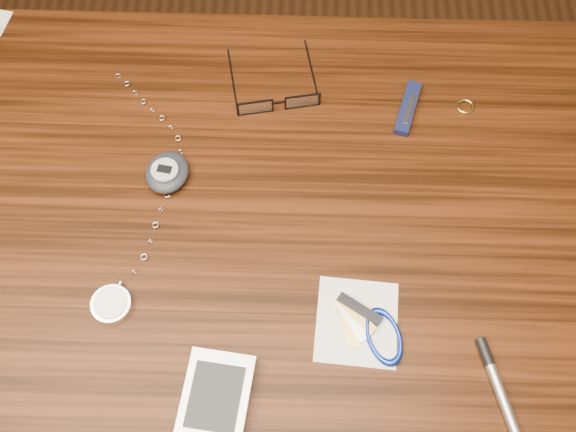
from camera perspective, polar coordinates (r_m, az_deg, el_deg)
name	(u,v)px	position (r m, az deg, el deg)	size (l,w,h in m)	color
ground	(271,387)	(1.45, -1.55, -14.95)	(3.80, 3.80, 0.00)	#472814
desk	(259,276)	(0.83, -2.63, -5.32)	(1.00, 0.70, 0.75)	#351608
eyeglasses	(278,101)	(0.83, -0.88, 10.20)	(0.13, 0.13, 0.02)	black
gold_ring	(465,106)	(0.86, 15.47, 9.37)	(0.02, 0.02, 0.00)	#DECD62
pocket_watch	(115,293)	(0.73, -15.14, -6.60)	(0.10, 0.34, 0.01)	white
pda_phone	(213,414)	(0.67, -6.70, -17.08)	(0.08, 0.13, 0.02)	#B4B4B9
pedometer	(167,172)	(0.78, -10.70, 3.84)	(0.06, 0.07, 0.02)	black
notepad_keys	(370,329)	(0.70, 7.32, -9.90)	(0.11, 0.10, 0.01)	white
pocket_knife	(408,108)	(0.84, 10.60, 9.40)	(0.04, 0.08, 0.01)	#11143A
silver_pen	(500,392)	(0.71, 18.32, -14.60)	(0.04, 0.13, 0.01)	#ACACB0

